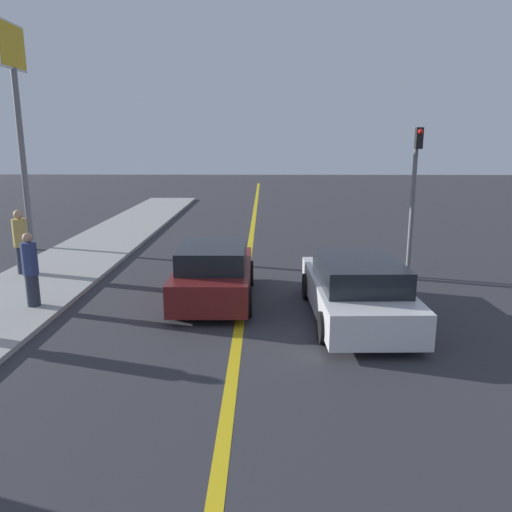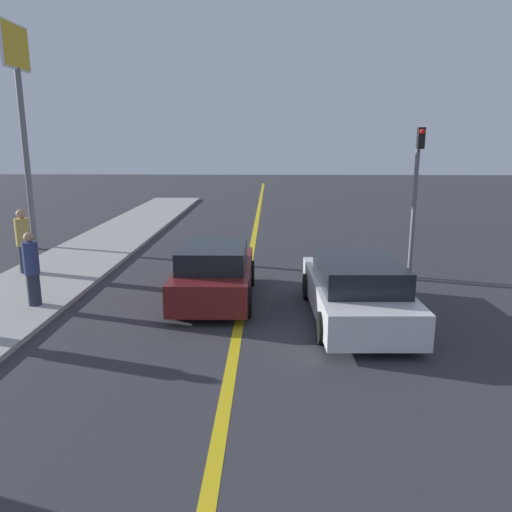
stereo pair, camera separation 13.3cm
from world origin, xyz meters
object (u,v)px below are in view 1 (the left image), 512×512
car_near_right_lane (356,290)px  car_ahead_center (214,273)px  pedestrian_by_sign (21,242)px  pedestrian_far_standing (31,270)px  traffic_light (414,188)px  roadside_sign (15,86)px

car_near_right_lane → car_ahead_center: (-3.15, 1.25, 0.01)m
car_near_right_lane → pedestrian_by_sign: 9.26m
pedestrian_far_standing → traffic_light: size_ratio=0.41×
pedestrian_far_standing → traffic_light: (9.19, 2.97, 1.55)m
car_ahead_center → pedestrian_far_standing: pedestrian_far_standing is taller
car_ahead_center → pedestrian_by_sign: bearing=159.6°
car_ahead_center → roadside_sign: size_ratio=0.52×
pedestrian_by_sign → traffic_light: traffic_light is taller
car_ahead_center → pedestrian_far_standing: size_ratio=2.34×
car_near_right_lane → traffic_light: (2.07, 3.39, 1.85)m
roadside_sign → car_ahead_center: bearing=-38.8°
car_near_right_lane → pedestrian_by_sign: pedestrian_by_sign is taller
pedestrian_far_standing → pedestrian_by_sign: size_ratio=0.93×
traffic_light → roadside_sign: roadside_sign is taller
pedestrian_far_standing → roadside_sign: roadside_sign is taller
car_near_right_lane → pedestrian_by_sign: (-8.67, 3.23, 0.35)m
car_near_right_lane → roadside_sign: size_ratio=0.60×
pedestrian_far_standing → traffic_light: traffic_light is taller
traffic_light → car_ahead_center: bearing=-157.6°
pedestrian_far_standing → pedestrian_by_sign: bearing=119.0°
roadside_sign → car_near_right_lane: bearing=-34.1°
traffic_light → car_near_right_lane: bearing=-121.4°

